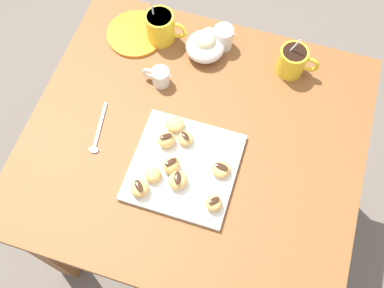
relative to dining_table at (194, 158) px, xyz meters
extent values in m
plane|color=#665B51|center=(0.00, 0.00, -0.61)|extent=(8.00, 8.00, 0.00)
cube|color=brown|center=(0.00, 0.00, 0.12)|extent=(0.93, 0.84, 0.04)
cube|color=brown|center=(-0.41, -0.36, -0.25)|extent=(0.07, 0.07, 0.72)
cube|color=brown|center=(-0.41, 0.36, -0.25)|extent=(0.07, 0.07, 0.72)
cube|color=brown|center=(0.41, 0.36, -0.25)|extent=(0.07, 0.07, 0.72)
cube|color=silver|center=(0.00, -0.10, 0.15)|extent=(0.28, 0.28, 0.02)
cylinder|color=yellow|center=(-0.20, 0.30, 0.19)|extent=(0.09, 0.09, 0.10)
torus|color=yellow|center=(-0.15, 0.30, 0.20)|extent=(0.06, 0.01, 0.06)
cylinder|color=black|center=(-0.20, 0.30, 0.23)|extent=(0.07, 0.07, 0.01)
cylinder|color=silver|center=(-0.22, 0.30, 0.23)|extent=(0.03, 0.04, 0.13)
cylinder|color=yellow|center=(0.20, 0.30, 0.19)|extent=(0.08, 0.08, 0.09)
torus|color=yellow|center=(0.25, 0.30, 0.19)|extent=(0.06, 0.01, 0.06)
cylinder|color=black|center=(0.20, 0.30, 0.23)|extent=(0.07, 0.07, 0.01)
cylinder|color=silver|center=(0.19, 0.30, 0.22)|extent=(0.05, 0.02, 0.11)
cylinder|color=silver|center=(-0.01, 0.33, 0.18)|extent=(0.06, 0.06, 0.07)
cone|color=silver|center=(0.02, 0.33, 0.20)|extent=(0.02, 0.02, 0.02)
torus|color=silver|center=(-0.05, 0.33, 0.18)|extent=(0.05, 0.01, 0.05)
cylinder|color=white|center=(-0.01, 0.33, 0.21)|extent=(0.05, 0.05, 0.01)
ellipsoid|color=silver|center=(-0.06, 0.29, 0.17)|extent=(0.12, 0.12, 0.06)
sphere|color=#F4E5B2|center=(-0.06, 0.29, 0.20)|extent=(0.06, 0.06, 0.06)
ellipsoid|color=green|center=(-0.04, 0.29, 0.22)|extent=(0.03, 0.03, 0.01)
cylinder|color=silver|center=(-0.15, 0.15, 0.17)|extent=(0.05, 0.05, 0.05)
cone|color=silver|center=(-0.12, 0.15, 0.19)|extent=(0.02, 0.02, 0.02)
torus|color=silver|center=(-0.18, 0.15, 0.17)|extent=(0.04, 0.01, 0.04)
cylinder|color=#381E11|center=(-0.15, 0.15, 0.19)|extent=(0.04, 0.04, 0.01)
cylinder|color=orange|center=(-0.28, 0.29, 0.15)|extent=(0.18, 0.18, 0.01)
cube|color=silver|center=(-0.26, -0.04, 0.15)|extent=(0.03, 0.15, 0.00)
ellipsoid|color=silver|center=(-0.25, -0.12, 0.15)|extent=(0.03, 0.02, 0.01)
ellipsoid|color=#E5B260|center=(-0.07, -0.04, 0.18)|extent=(0.07, 0.07, 0.04)
ellipsoid|color=#381E11|center=(-0.07, -0.04, 0.20)|extent=(0.04, 0.03, 0.00)
ellipsoid|color=#E5B260|center=(0.10, -0.08, 0.17)|extent=(0.06, 0.05, 0.03)
ellipsoid|color=#381E11|center=(0.10, -0.08, 0.19)|extent=(0.04, 0.02, 0.00)
ellipsoid|color=#E5B260|center=(-0.07, -0.15, 0.18)|extent=(0.06, 0.06, 0.03)
ellipsoid|color=#E5B260|center=(-0.02, -0.02, 0.17)|extent=(0.06, 0.06, 0.03)
ellipsoid|color=#381E11|center=(-0.02, -0.02, 0.19)|extent=(0.03, 0.03, 0.00)
ellipsoid|color=#E5B260|center=(-0.03, -0.11, 0.18)|extent=(0.06, 0.06, 0.04)
ellipsoid|color=#381E11|center=(-0.03, -0.11, 0.20)|extent=(0.03, 0.04, 0.00)
ellipsoid|color=#E5B260|center=(-0.09, -0.20, 0.18)|extent=(0.07, 0.07, 0.04)
ellipsoid|color=#381E11|center=(-0.09, -0.20, 0.20)|extent=(0.04, 0.04, 0.00)
ellipsoid|color=#E5B260|center=(0.11, -0.18, 0.18)|extent=(0.06, 0.06, 0.04)
ellipsoid|color=#381E11|center=(0.11, -0.18, 0.20)|extent=(0.03, 0.03, 0.00)
ellipsoid|color=#E5B260|center=(-0.06, 0.01, 0.17)|extent=(0.07, 0.06, 0.03)
ellipsoid|color=#E5B260|center=(0.00, -0.15, 0.18)|extent=(0.05, 0.05, 0.04)
ellipsoid|color=#381E11|center=(0.00, -0.15, 0.20)|extent=(0.03, 0.04, 0.00)
camera|label=1|loc=(0.16, -0.52, 1.26)|focal=41.62mm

